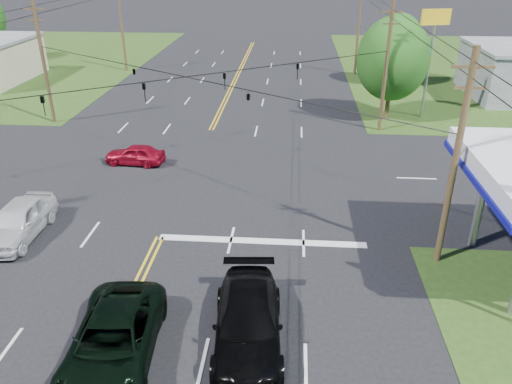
# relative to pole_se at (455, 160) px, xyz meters

# --- Properties ---
(ground) EXTENTS (280.00, 280.00, 0.00)m
(ground) POSITION_rel_pole_se_xyz_m (-13.00, 9.00, -4.92)
(ground) COLOR black
(ground) RESTS_ON ground
(stop_bar) EXTENTS (10.00, 0.50, 0.02)m
(stop_bar) POSITION_rel_pole_se_xyz_m (-8.00, 1.00, -4.92)
(stop_bar) COLOR silver
(stop_bar) RESTS_ON ground
(pole_se) EXTENTS (1.60, 0.28, 9.50)m
(pole_se) POSITION_rel_pole_se_xyz_m (0.00, 0.00, 0.00)
(pole_se) COLOR #3F301A
(pole_se) RESTS_ON ground
(pole_nw) EXTENTS (1.60, 0.28, 9.50)m
(pole_nw) POSITION_rel_pole_se_xyz_m (-26.00, 18.00, 0.00)
(pole_nw) COLOR #3F301A
(pole_nw) RESTS_ON ground
(pole_ne) EXTENTS (1.60, 0.28, 9.50)m
(pole_ne) POSITION_rel_pole_se_xyz_m (0.00, 18.00, 0.00)
(pole_ne) COLOR #3F301A
(pole_ne) RESTS_ON ground
(pole_left_far) EXTENTS (1.60, 0.28, 10.00)m
(pole_left_far) POSITION_rel_pole_se_xyz_m (-26.00, 37.00, 0.25)
(pole_left_far) COLOR #3F301A
(pole_left_far) RESTS_ON ground
(pole_right_far) EXTENTS (1.60, 0.28, 10.00)m
(pole_right_far) POSITION_rel_pole_se_xyz_m (0.00, 37.00, 0.25)
(pole_right_far) COLOR #3F301A
(pole_right_far) RESTS_ON ground
(span_wire_signals) EXTENTS (26.00, 18.00, 1.13)m
(span_wire_signals) POSITION_rel_pole_se_xyz_m (-13.00, 9.00, 1.08)
(span_wire_signals) COLOR black
(span_wire_signals) RESTS_ON ground
(power_lines) EXTENTS (26.04, 100.00, 0.64)m
(power_lines) POSITION_rel_pole_se_xyz_m (-13.00, 7.00, 3.68)
(power_lines) COLOR black
(power_lines) RESTS_ON ground
(tree_right_a) EXTENTS (5.70, 5.70, 8.18)m
(tree_right_a) POSITION_rel_pole_se_xyz_m (1.00, 21.00, -0.05)
(tree_right_a) COLOR #3F301A
(tree_right_a) RESTS_ON ground
(tree_right_b) EXTENTS (4.94, 4.94, 7.09)m
(tree_right_b) POSITION_rel_pole_se_xyz_m (3.50, 33.00, -0.70)
(tree_right_b) COLOR #3F301A
(tree_right_b) RESTS_ON ground
(pickup_dkgreen) EXTENTS (3.24, 6.23, 1.68)m
(pickup_dkgreen) POSITION_rel_pole_se_xyz_m (-12.50, -7.05, -4.08)
(pickup_dkgreen) COLOR black
(pickup_dkgreen) RESTS_ON ground
(suv_black) EXTENTS (2.84, 6.08, 1.72)m
(suv_black) POSITION_rel_pole_se_xyz_m (-8.05, -5.79, -4.06)
(suv_black) COLOR black
(suv_black) RESTS_ON ground
(pickup_white) EXTENTS (2.09, 5.10, 1.73)m
(pickup_white) POSITION_rel_pole_se_xyz_m (-19.80, 0.61, -4.05)
(pickup_white) COLOR silver
(pickup_white) RESTS_ON ground
(sedan_red) EXTENTS (3.94, 1.83, 1.31)m
(sedan_red) POSITION_rel_pole_se_xyz_m (-16.88, 10.00, -4.26)
(sedan_red) COLOR maroon
(sedan_red) RESTS_ON ground
(polesign_ne) EXTENTS (2.34, 0.84, 8.56)m
(polesign_ne) POSITION_rel_pole_se_xyz_m (4.00, 21.69, 1.82)
(polesign_ne) COLOR #A5A5AA
(polesign_ne) RESTS_ON ground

